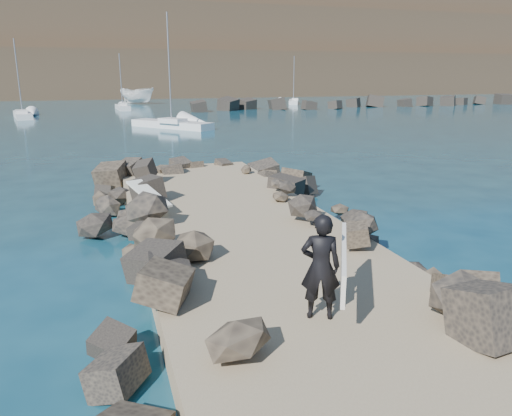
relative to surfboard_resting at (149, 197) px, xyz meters
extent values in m
plane|color=#0F384C|center=(2.42, -2.98, -1.04)|extent=(800.00, 800.00, 0.00)
cube|color=#8C7759|center=(2.42, -4.98, -0.74)|extent=(6.00, 26.00, 0.60)
cube|color=black|center=(-0.48, -4.48, -0.54)|extent=(2.60, 22.00, 1.00)
cube|color=black|center=(5.32, -4.48, -0.54)|extent=(2.60, 22.00, 1.00)
cube|color=black|center=(37.42, 52.02, -0.44)|extent=(52.00, 4.00, 1.20)
cube|color=#2D4919|center=(12.42, 157.02, 14.96)|extent=(360.00, 140.00, 32.00)
cube|color=white|center=(0.00, 0.00, 0.00)|extent=(1.31, 2.27, 0.07)
imported|color=white|center=(5.17, 71.55, 0.33)|extent=(6.74, 7.05, 2.74)
imported|color=black|center=(2.23, -8.47, 0.55)|extent=(0.84, 0.69, 1.97)
cube|color=silver|center=(2.68, -8.47, 0.60)|extent=(1.17, 2.21, 0.77)
cube|color=white|center=(30.12, 63.59, -0.79)|extent=(3.75, 6.53, 0.80)
cylinder|color=gray|center=(30.12, 63.59, 3.12)|extent=(0.12, 0.12, 7.12)
cube|color=white|center=(30.12, 62.87, -0.29)|extent=(1.64, 2.07, 0.44)
cube|color=white|center=(2.00, 57.35, -0.79)|extent=(1.88, 6.44, 0.80)
cylinder|color=gray|center=(2.00, 57.35, 3.06)|extent=(0.12, 0.12, 6.98)
cube|color=white|center=(2.00, 56.59, -0.29)|extent=(1.15, 1.85, 0.44)
cube|color=white|center=(5.12, 31.10, -0.79)|extent=(6.94, 8.01, 0.80)
cylinder|color=gray|center=(5.12, 31.10, 4.36)|extent=(0.12, 0.12, 9.59)
cube|color=white|center=(5.12, 30.28, -0.29)|extent=(2.61, 2.78, 0.44)
cube|color=white|center=(-9.62, 47.07, -0.79)|extent=(2.95, 7.54, 0.80)
cylinder|color=gray|center=(-9.62, 47.07, 3.61)|extent=(0.12, 0.12, 8.10)
cube|color=white|center=(-9.62, 46.20, -0.29)|extent=(1.54, 2.24, 0.44)
camera|label=1|loc=(-1.36, -16.07, 3.89)|focal=35.00mm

